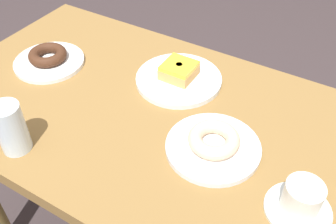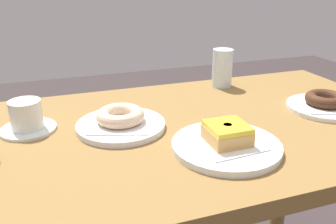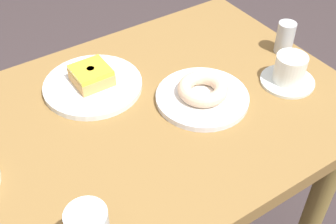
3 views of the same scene
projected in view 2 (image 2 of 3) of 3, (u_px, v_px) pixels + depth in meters
name	position (u px, v px, depth m)	size (l,w,h in m)	color
table	(205.00, 159.00, 0.95)	(1.15, 0.68, 0.71)	olive
plate_chocolate_ring	(324.00, 107.00, 0.99)	(0.21, 0.21, 0.01)	white
napkin_chocolate_ring	(325.00, 105.00, 0.99)	(0.14, 0.14, 0.00)	white
donut_chocolate_ring	(326.00, 99.00, 0.98)	(0.11, 0.11, 0.03)	#422516
plate_sugar_ring	(121.00, 125.00, 0.87)	(0.22, 0.22, 0.01)	white
napkin_sugar_ring	(121.00, 122.00, 0.87)	(0.14, 0.14, 0.00)	white
donut_sugar_ring	(120.00, 115.00, 0.86)	(0.12, 0.12, 0.03)	beige
plate_glazed_square	(226.00, 146.00, 0.77)	(0.24, 0.24, 0.02)	white
napkin_glazed_square	(226.00, 142.00, 0.77)	(0.13, 0.13, 0.00)	white
donut_glazed_square	(227.00, 133.00, 0.76)	(0.09, 0.09, 0.04)	tan
water_glass	(222.00, 68.00, 1.17)	(0.07, 0.07, 0.12)	silver
coffee_cup	(27.00, 118.00, 0.85)	(0.13, 0.13, 0.08)	silver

